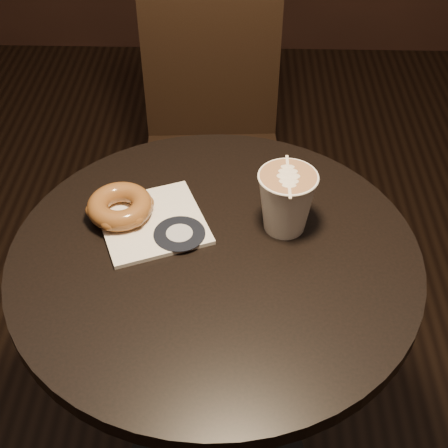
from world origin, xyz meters
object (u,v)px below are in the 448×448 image
object	(u,v)px
pastry_bag	(152,222)
latte_cup	(286,202)
chair	(212,122)
doughnut	(120,206)
cafe_table	(216,325)

from	to	relation	value
pastry_bag	latte_cup	xyz separation A→B (m)	(0.23, -0.00, 0.05)
latte_cup	pastry_bag	bearing A→B (deg)	179.87
chair	doughnut	world-z (taller)	chair
pastry_bag	latte_cup	distance (m)	0.24
chair	pastry_bag	distance (m)	0.71
cafe_table	chair	xyz separation A→B (m)	(-0.04, 0.73, -0.02)
pastry_bag	latte_cup	bearing A→B (deg)	-21.83
cafe_table	doughnut	xyz separation A→B (m)	(-0.17, 0.08, 0.23)
cafe_table	latte_cup	size ratio (longest dim) A/B	6.63
cafe_table	pastry_bag	size ratio (longest dim) A/B	4.26
cafe_table	doughnut	distance (m)	0.29
cafe_table	latte_cup	world-z (taller)	latte_cup
pastry_bag	latte_cup	size ratio (longest dim) A/B	1.56
cafe_table	pastry_bag	bearing A→B (deg)	149.89
cafe_table	chair	size ratio (longest dim) A/B	0.79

